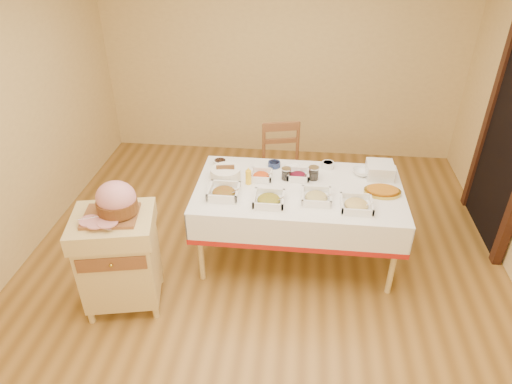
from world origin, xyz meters
TOP-DOWN VIEW (x-y plane):
  - room_shell at (0.00, 0.00)m, footprint 5.00×5.00m
  - doorway at (2.20, 0.90)m, footprint 0.09×1.10m
  - dining_table at (0.30, 0.30)m, footprint 1.82×1.02m
  - butcher_cart at (-1.10, -0.47)m, footprint 0.71×0.63m
  - dining_chair at (0.11, 1.12)m, footprint 0.51×0.50m
  - ham_on_board at (-1.06, -0.43)m, footprint 0.43×0.41m
  - serving_dish_a at (-0.34, 0.10)m, footprint 0.27×0.26m
  - serving_dish_b at (0.06, 0.03)m, footprint 0.25×0.25m
  - serving_dish_c at (0.45, 0.11)m, footprint 0.25×0.25m
  - serving_dish_d at (0.77, 0.03)m, footprint 0.26×0.26m
  - serving_dish_e at (-0.05, 0.43)m, footprint 0.20×0.19m
  - serving_dish_f at (0.29, 0.47)m, footprint 0.21×0.20m
  - small_bowl_left at (-0.46, 0.62)m, footprint 0.13×0.13m
  - small_bowl_mid at (0.05, 0.66)m, footprint 0.12×0.12m
  - small_bowl_right at (0.56, 0.69)m, footprint 0.11×0.11m
  - bowl_white_imported at (0.23, 0.59)m, footprint 0.21×0.21m
  - bowl_small_imported at (0.87, 0.60)m, footprint 0.21×0.21m
  - preserve_jar_left at (0.18, 0.44)m, footprint 0.09×0.09m
  - preserve_jar_right at (0.42, 0.46)m, footprint 0.10×0.10m
  - mustard_bottle at (-0.15, 0.32)m, footprint 0.05×0.05m
  - bread_basket at (-0.37, 0.39)m, footprint 0.27×0.27m
  - plate_stack at (1.02, 0.58)m, footprint 0.24×0.24m
  - brass_platter at (1.02, 0.29)m, footprint 0.32×0.23m

SIDE VIEW (x-z plane):
  - dining_chair at x=0.11m, z-range 0.01..0.97m
  - butcher_cart at x=-1.10m, z-range 0.06..0.93m
  - dining_table at x=0.30m, z-range 0.22..0.98m
  - brass_platter at x=1.02m, z-range 0.76..0.80m
  - bowl_white_imported at x=0.23m, z-range 0.76..0.80m
  - bowl_small_imported at x=0.87m, z-range 0.76..0.81m
  - small_bowl_mid at x=0.05m, z-range 0.76..0.81m
  - serving_dish_e at x=-0.05m, z-range 0.74..0.84m
  - serving_dish_f at x=0.29m, z-range 0.74..0.84m
  - serving_dish_d at x=0.77m, z-range 0.74..0.84m
  - small_bowl_right at x=0.56m, z-range 0.76..0.82m
  - serving_dish_c at x=0.45m, z-range 0.74..0.84m
  - serving_dish_b at x=0.06m, z-range 0.74..0.84m
  - small_bowl_left at x=-0.46m, z-range 0.76..0.82m
  - serving_dish_a at x=-0.34m, z-range 0.74..0.85m
  - preserve_jar_left at x=0.18m, z-range 0.75..0.86m
  - bread_basket at x=-0.37m, z-range 0.75..0.87m
  - preserve_jar_right at x=0.42m, z-range 0.75..0.88m
  - plate_stack at x=1.02m, z-range 0.76..0.89m
  - mustard_bottle at x=-0.15m, z-range 0.75..0.92m
  - ham_on_board at x=-1.06m, z-range 0.85..1.14m
  - doorway at x=2.20m, z-range 0.01..2.21m
  - room_shell at x=0.00m, z-range -1.20..3.80m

